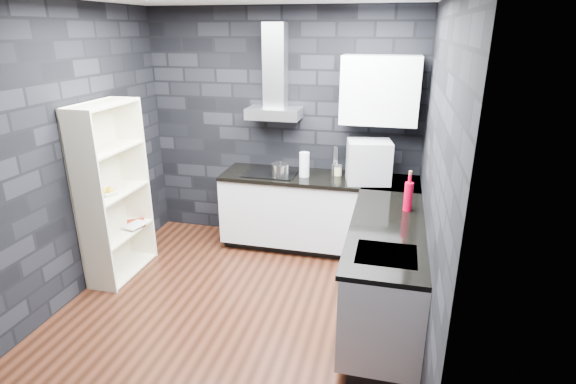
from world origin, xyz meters
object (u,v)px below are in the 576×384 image
at_px(red_bottle, 408,197).
at_px(appliance_garage, 369,162).
at_px(fruit_bowl, 108,192).
at_px(storage_jar, 338,171).
at_px(bookshelf, 113,193).
at_px(utensil_crock, 335,169).
at_px(glass_vase, 304,165).
at_px(pot, 280,170).

bearing_deg(red_bottle, appliance_garage, 119.20).
bearing_deg(fruit_bowl, storage_jar, 29.35).
xyz_separation_m(appliance_garage, bookshelf, (-2.46, -0.95, -0.22)).
xyz_separation_m(utensil_crock, bookshelf, (-2.08, -1.14, -0.06)).
distance_m(utensil_crock, appliance_garage, 0.46).
xyz_separation_m(glass_vase, fruit_bowl, (-1.76, -1.06, -0.10)).
height_order(storage_jar, red_bottle, red_bottle).
bearing_deg(pot, fruit_bowl, -146.00).
relative_size(pot, red_bottle, 0.74).
bearing_deg(appliance_garage, utensil_crock, 141.93).
height_order(utensil_crock, red_bottle, red_bottle).
height_order(storage_jar, appliance_garage, appliance_garage).
bearing_deg(appliance_garage, glass_vase, 167.04).
relative_size(appliance_garage, bookshelf, 0.25).
bearing_deg(appliance_garage, storage_jar, 144.45).
relative_size(appliance_garage, red_bottle, 1.69).
height_order(glass_vase, appliance_garage, appliance_garage).
bearing_deg(glass_vase, storage_jar, 19.97).
bearing_deg(bookshelf, pot, 46.44).
bearing_deg(red_bottle, utensil_crock, 130.42).
height_order(appliance_garage, bookshelf, bookshelf).
bearing_deg(storage_jar, red_bottle, -49.85).
distance_m(utensil_crock, fruit_bowl, 2.42).
relative_size(utensil_crock, bookshelf, 0.07).
distance_m(pot, appliance_garage, 0.97).
distance_m(red_bottle, bookshelf, 2.88).
xyz_separation_m(pot, fruit_bowl, (-1.50, -1.01, -0.03)).
relative_size(glass_vase, storage_jar, 2.65).
bearing_deg(pot, storage_jar, 16.25).
relative_size(utensil_crock, fruit_bowl, 0.58).
distance_m(storage_jar, red_bottle, 1.17).
distance_m(appliance_garage, fruit_bowl, 2.68).
bearing_deg(utensil_crock, pot, -159.20).
bearing_deg(utensil_crock, glass_vase, -151.96).
relative_size(glass_vase, fruit_bowl, 1.29).
bearing_deg(red_bottle, fruit_bowl, -173.99).
bearing_deg(glass_vase, pot, -169.13).
xyz_separation_m(red_bottle, fruit_bowl, (-2.87, -0.30, -0.10)).
xyz_separation_m(storage_jar, bookshelf, (-2.12, -1.11, -0.05)).
bearing_deg(bookshelf, storage_jar, 42.31).
bearing_deg(storage_jar, bookshelf, -152.46).
height_order(storage_jar, utensil_crock, utensil_crock).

